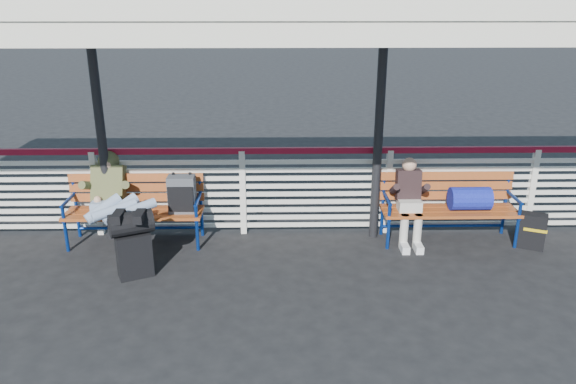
{
  "coord_description": "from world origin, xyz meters",
  "views": [
    {
      "loc": [
        0.49,
        -5.36,
        3.22
      ],
      "look_at": [
        0.6,
        1.0,
        0.93
      ],
      "focal_mm": 35.0,
      "sensor_mm": 36.0,
      "label": 1
    }
  ],
  "objects_px": {
    "companion_person": "(409,201)",
    "suitcase_side": "(532,231)",
    "traveler_man": "(115,202)",
    "bench_right": "(457,200)",
    "luggage_stack": "(133,242)",
    "bench_left": "(152,200)"
  },
  "relations": [
    {
      "from": "companion_person",
      "to": "suitcase_side",
      "type": "relative_size",
      "value": 2.4
    },
    {
      "from": "traveler_man",
      "to": "bench_right",
      "type": "bearing_deg",
      "value": 4.14
    },
    {
      "from": "bench_left",
      "to": "suitcase_side",
      "type": "relative_size",
      "value": 3.78
    },
    {
      "from": "suitcase_side",
      "to": "traveler_man",
      "type": "bearing_deg",
      "value": -154.84
    },
    {
      "from": "luggage_stack",
      "to": "traveler_man",
      "type": "bearing_deg",
      "value": 94.61
    },
    {
      "from": "bench_left",
      "to": "companion_person",
      "type": "bearing_deg",
      "value": -0.89
    },
    {
      "from": "luggage_stack",
      "to": "traveler_man",
      "type": "xyz_separation_m",
      "value": [
        -0.35,
        0.63,
        0.26
      ]
    },
    {
      "from": "companion_person",
      "to": "suitcase_side",
      "type": "xyz_separation_m",
      "value": [
        1.6,
        -0.21,
        -0.36
      ]
    },
    {
      "from": "traveler_man",
      "to": "companion_person",
      "type": "distance_m",
      "value": 3.81
    },
    {
      "from": "bench_right",
      "to": "traveler_man",
      "type": "distance_m",
      "value": 4.47
    },
    {
      "from": "traveler_man",
      "to": "companion_person",
      "type": "xyz_separation_m",
      "value": [
        3.8,
        0.28,
        -0.11
      ]
    },
    {
      "from": "traveler_man",
      "to": "suitcase_side",
      "type": "height_order",
      "value": "traveler_man"
    },
    {
      "from": "suitcase_side",
      "to": "bench_left",
      "type": "bearing_deg",
      "value": -158.56
    },
    {
      "from": "bench_right",
      "to": "luggage_stack",
      "type": "bearing_deg",
      "value": -166.97
    },
    {
      "from": "bench_left",
      "to": "companion_person",
      "type": "distance_m",
      "value": 3.42
    },
    {
      "from": "bench_right",
      "to": "companion_person",
      "type": "bearing_deg",
      "value": -176.07
    },
    {
      "from": "bench_left",
      "to": "traveler_man",
      "type": "height_order",
      "value": "traveler_man"
    },
    {
      "from": "luggage_stack",
      "to": "companion_person",
      "type": "xyz_separation_m",
      "value": [
        3.45,
        0.91,
        0.15
      ]
    },
    {
      "from": "bench_right",
      "to": "traveler_man",
      "type": "xyz_separation_m",
      "value": [
        -4.46,
        -0.32,
        0.12
      ]
    },
    {
      "from": "bench_left",
      "to": "traveler_man",
      "type": "bearing_deg",
      "value": -139.14
    },
    {
      "from": "bench_right",
      "to": "companion_person",
      "type": "distance_m",
      "value": 0.66
    },
    {
      "from": "luggage_stack",
      "to": "suitcase_side",
      "type": "height_order",
      "value": "luggage_stack"
    }
  ]
}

